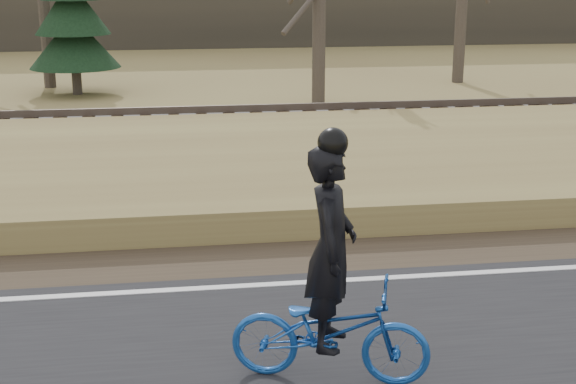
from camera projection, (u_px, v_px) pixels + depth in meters
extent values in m
cube|color=silver|center=(572.00, 267.00, 9.94)|extent=(120.00, 0.12, 0.01)
cube|color=#473A2B|center=(536.00, 244.00, 10.91)|extent=(120.00, 1.60, 0.04)
cube|color=olive|center=(460.00, 175.00, 13.71)|extent=(120.00, 5.00, 0.44)
cube|color=slate|center=(398.00, 130.00, 17.32)|extent=(120.00, 3.00, 0.45)
cube|color=black|center=(399.00, 117.00, 17.24)|extent=(120.00, 2.40, 0.14)
cube|color=brown|center=(409.00, 116.00, 16.51)|extent=(120.00, 0.07, 0.15)
cube|color=brown|center=(390.00, 105.00, 17.88)|extent=(120.00, 0.07, 0.15)
imported|color=#16489B|center=(330.00, 331.00, 7.16)|extent=(1.90, 1.14, 0.94)
imported|color=black|center=(331.00, 248.00, 6.94)|extent=(0.62, 0.77, 1.82)
sphere|color=black|center=(333.00, 143.00, 6.69)|extent=(0.26, 0.26, 0.26)
cylinder|color=#473E34|center=(77.00, 76.00, 23.37)|extent=(0.28, 0.28, 1.04)
cone|color=black|center=(74.00, 41.00, 23.09)|extent=(2.60, 2.60, 1.52)
cone|color=black|center=(72.00, 7.00, 22.82)|extent=(2.15, 2.15, 1.52)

